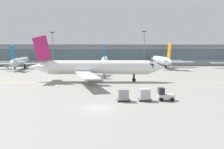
% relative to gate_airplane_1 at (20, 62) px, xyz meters
% --- Properties ---
extents(ground_plane, '(400.00, 400.00, 0.00)m').
position_rel_gate_airplane_1_xyz_m(ground_plane, '(31.32, -65.50, -2.79)').
color(ground_plane, gray).
extents(taxiway_centreline_stripe, '(109.84, 6.67, 0.01)m').
position_rel_gate_airplane_1_xyz_m(taxiway_centreline_stripe, '(31.26, -40.33, -2.79)').
color(taxiway_centreline_stripe, yellow).
rests_on(taxiway_centreline_stripe, ground_plane).
extents(terminal_concourse, '(182.48, 11.00, 9.60)m').
position_rel_gate_airplane_1_xyz_m(terminal_concourse, '(31.32, 20.12, 2.12)').
color(terminal_concourse, '#B2B7BC').
rests_on(terminal_concourse, ground_plane).
extents(gate_airplane_1, '(26.08, 28.14, 9.32)m').
position_rel_gate_airplane_1_xyz_m(gate_airplane_1, '(0.00, 0.00, 0.00)').
color(gate_airplane_1, white).
rests_on(gate_airplane_1, ground_plane).
extents(gate_airplane_2, '(27.32, 29.34, 9.73)m').
position_rel_gate_airplane_1_xyz_m(gate_airplane_2, '(33.25, 0.47, 0.12)').
color(gate_airplane_2, silver).
rests_on(gate_airplane_2, ground_plane).
extents(gate_airplane_3, '(28.33, 30.46, 10.09)m').
position_rel_gate_airplane_1_xyz_m(gate_airplane_3, '(56.39, 3.30, 0.23)').
color(gate_airplane_3, white).
rests_on(gate_airplane_3, ground_plane).
extents(taxiing_regional_jet, '(34.54, 32.08, 11.44)m').
position_rel_gate_airplane_1_xyz_m(taxiing_regional_jet, '(30.81, -38.30, 0.64)').
color(taxiing_regional_jet, white).
rests_on(taxiing_regional_jet, ground_plane).
extents(baggage_tug, '(2.64, 1.68, 2.10)m').
position_rel_gate_airplane_1_xyz_m(baggage_tug, '(41.91, -60.97, -1.90)').
color(baggage_tug, silver).
rests_on(baggage_tug, ground_plane).
extents(cargo_dolly_lead, '(2.14, 1.66, 1.94)m').
position_rel_gate_airplane_1_xyz_m(cargo_dolly_lead, '(38.71, -61.06, -1.74)').
color(cargo_dolly_lead, '#595B60').
rests_on(cargo_dolly_lead, ground_plane).
extents(cargo_dolly_trailing, '(2.14, 1.66, 1.94)m').
position_rel_gate_airplane_1_xyz_m(cargo_dolly_trailing, '(35.28, -61.15, -1.74)').
color(cargo_dolly_trailing, '#595B60').
rests_on(cargo_dolly_trailing, ground_plane).
extents(apron_light_mast_1, '(1.80, 0.36, 15.12)m').
position_rel_gate_airplane_1_xyz_m(apron_light_mast_1, '(10.49, 12.57, 5.46)').
color(apron_light_mast_1, gray).
rests_on(apron_light_mast_1, ground_plane).
extents(apron_light_mast_2, '(1.80, 0.36, 15.62)m').
position_rel_gate_airplane_1_xyz_m(apron_light_mast_2, '(51.26, 12.86, 5.71)').
color(apron_light_mast_2, gray).
rests_on(apron_light_mast_2, ground_plane).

